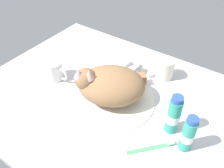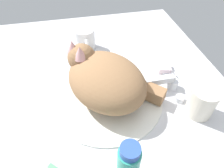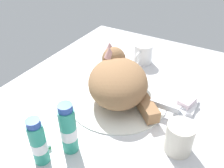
{
  "view_description": "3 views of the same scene",
  "coord_description": "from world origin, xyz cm",
  "px_view_note": "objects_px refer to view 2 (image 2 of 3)",
  "views": [
    {
      "loc": [
        38.27,
        -54.87,
        66.25
      ],
      "look_at": [
        -0.31,
        0.73,
        7.28
      ],
      "focal_mm": 37.92,
      "sensor_mm": 36.0,
      "label": 1
    },
    {
      "loc": [
        40.39,
        -7.08,
        46.95
      ],
      "look_at": [
        0.91,
        1.41,
        6.59
      ],
      "focal_mm": 32.0,
      "sensor_mm": 36.0,
      "label": 2
    },
    {
      "loc": [
        57.49,
        30.91,
        52.68
      ],
      "look_at": [
        1.86,
        -1.21,
        7.2
      ],
      "focal_mm": 38.4,
      "sensor_mm": 36.0,
      "label": 3
    }
  ],
  "objects_px": {
    "faucet": "(168,83)",
    "soap_bar": "(164,66)",
    "toothpaste_bottle": "(128,168)",
    "rinse_cup": "(202,102)",
    "cat": "(105,78)",
    "coffee_mug": "(85,39)"
  },
  "relations": [
    {
      "from": "faucet",
      "to": "soap_bar",
      "type": "xyz_separation_m",
      "value": [
        -0.08,
        0.02,
        -0.0
      ]
    },
    {
      "from": "rinse_cup",
      "to": "coffee_mug",
      "type": "bearing_deg",
      "value": -144.41
    },
    {
      "from": "rinse_cup",
      "to": "cat",
      "type": "bearing_deg",
      "value": -115.4
    },
    {
      "from": "faucet",
      "to": "toothpaste_bottle",
      "type": "relative_size",
      "value": 0.92
    },
    {
      "from": "soap_bar",
      "to": "toothpaste_bottle",
      "type": "xyz_separation_m",
      "value": [
        0.34,
        -0.22,
        0.05
      ]
    },
    {
      "from": "faucet",
      "to": "soap_bar",
      "type": "bearing_deg",
      "value": 166.36
    },
    {
      "from": "rinse_cup",
      "to": "toothpaste_bottle",
      "type": "bearing_deg",
      "value": -60.4
    },
    {
      "from": "faucet",
      "to": "toothpaste_bottle",
      "type": "height_order",
      "value": "toothpaste_bottle"
    },
    {
      "from": "coffee_mug",
      "to": "toothpaste_bottle",
      "type": "relative_size",
      "value": 0.75
    },
    {
      "from": "soap_bar",
      "to": "toothpaste_bottle",
      "type": "bearing_deg",
      "value": -33.82
    },
    {
      "from": "rinse_cup",
      "to": "toothpaste_bottle",
      "type": "distance_m",
      "value": 0.29
    },
    {
      "from": "cat",
      "to": "rinse_cup",
      "type": "distance_m",
      "value": 0.28
    },
    {
      "from": "cat",
      "to": "toothpaste_bottle",
      "type": "relative_size",
      "value": 2.04
    },
    {
      "from": "cat",
      "to": "coffee_mug",
      "type": "relative_size",
      "value": 2.7
    },
    {
      "from": "toothpaste_bottle",
      "to": "cat",
      "type": "bearing_deg",
      "value": 179.16
    },
    {
      "from": "cat",
      "to": "coffee_mug",
      "type": "bearing_deg",
      "value": -173.89
    },
    {
      "from": "coffee_mug",
      "to": "rinse_cup",
      "type": "relative_size",
      "value": 1.32
    },
    {
      "from": "cat",
      "to": "coffee_mug",
      "type": "height_order",
      "value": "cat"
    },
    {
      "from": "cat",
      "to": "soap_bar",
      "type": "bearing_deg",
      "value": 108.44
    },
    {
      "from": "coffee_mug",
      "to": "toothpaste_bottle",
      "type": "bearing_deg",
      "value": 2.7
    },
    {
      "from": "cat",
      "to": "soap_bar",
      "type": "xyz_separation_m",
      "value": [
        -0.07,
        0.22,
        -0.05
      ]
    },
    {
      "from": "faucet",
      "to": "soap_bar",
      "type": "distance_m",
      "value": 0.08
    }
  ]
}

